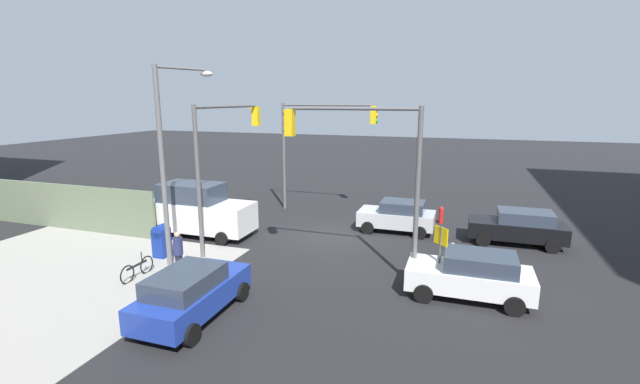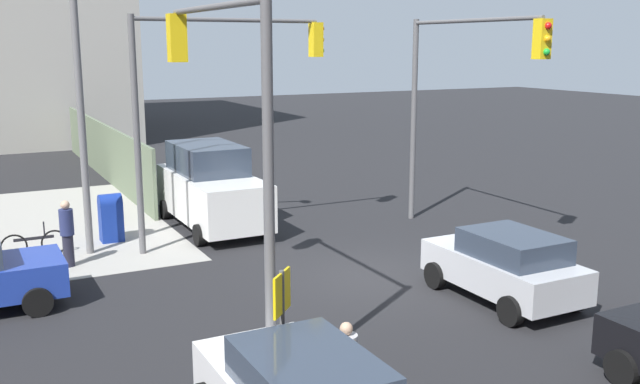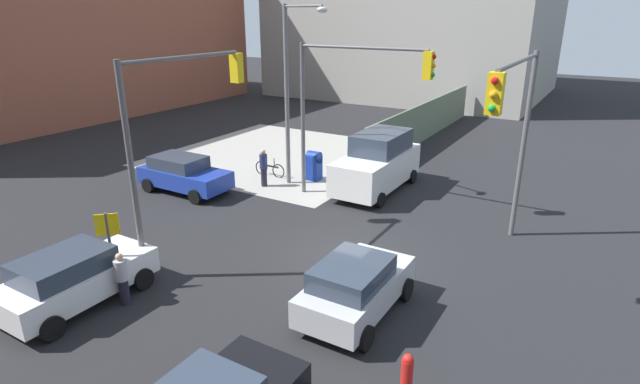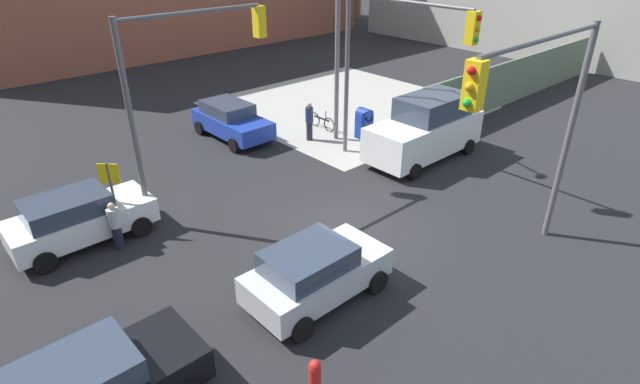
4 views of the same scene
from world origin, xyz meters
name	(u,v)px [view 2 (image 2 of 4)]	position (x,y,z in m)	size (l,w,h in m)	color
ground_plane	(364,276)	(0.00, 0.00, 0.00)	(120.00, 120.00, 0.00)	black
construction_fence	(103,151)	(16.76, 3.20, 1.20)	(17.52, 0.12, 2.40)	#607056
traffic_signal_nw_corner	(225,107)	(-2.54, 4.50, 4.61)	(5.17, 0.36, 6.50)	#59595B
traffic_signal_se_corner	(459,81)	(2.24, -4.50, 4.65)	(5.88, 0.36, 6.50)	#59595B
traffic_signal_ne_corner	(214,83)	(4.50, 2.28, 4.65)	(0.36, 5.78, 6.50)	#59595B
street_lamp_corner	(93,83)	(5.09, 5.45, 4.70)	(1.11, 2.57, 8.00)	slate
warning_sign_two_way	(282,319)	(-5.40, 4.69, 1.64)	(0.48, 0.48, 2.40)	#4C4C4C
mailbox_blue	(111,216)	(6.20, 5.00, 0.76)	(0.56, 0.64, 1.43)	navy
coupe_silver	(505,265)	(-2.95, -1.92, 0.84)	(3.83, 2.02, 1.62)	#B7BABF
van_white_delivery	(211,187)	(6.48, 1.80, 1.28)	(5.40, 2.32, 2.62)	white
pedestrian_crossing	(346,368)	(-5.80, 3.80, 0.80)	(0.36, 0.36, 1.56)	#B2B2B7
pedestrian_waiting	(67,232)	(4.20, 6.50, 0.93)	(0.36, 0.36, 1.78)	navy
bicycle_leaning_on_fence	(34,244)	(5.60, 7.20, 0.35)	(0.05, 1.75, 0.97)	black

